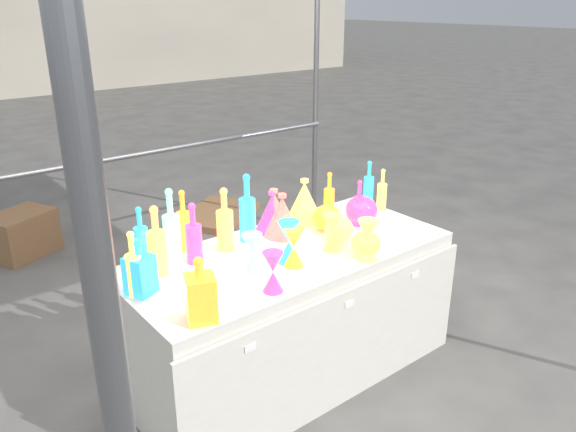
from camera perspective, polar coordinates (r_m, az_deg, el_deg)
ground at (r=3.40m, az=0.00°, el=-15.11°), size 80.00×80.00×0.00m
display_table at (r=3.18m, az=0.11°, el=-9.76°), size 1.84×0.83×0.75m
cardboard_box_closed at (r=5.16m, az=-25.45°, el=-1.67°), size 0.61×0.54×0.37m
cardboard_box_flat at (r=5.54m, az=-7.29°, el=0.15°), size 0.98×0.89×0.07m
bottle_0 at (r=2.76m, az=-13.21°, el=-2.46°), size 0.11×0.11×0.36m
bottle_1 at (r=2.91m, az=-14.72°, el=-1.89°), size 0.08×0.08×0.30m
bottle_2 at (r=3.00m, az=-10.56°, el=-0.47°), size 0.10×0.10×0.34m
bottle_3 at (r=2.86m, az=-9.58°, el=-1.72°), size 0.10×0.10×0.32m
bottle_4 at (r=2.61m, az=-15.44°, el=-4.67°), size 0.09×0.09×0.31m
bottle_5 at (r=2.86m, az=-11.76°, el=-1.01°), size 0.10×0.10×0.40m
bottle_6 at (r=2.98m, az=-6.45°, el=-0.32°), size 0.11×0.11×0.35m
bottle_7 at (r=3.07m, az=-4.17°, el=0.83°), size 0.10×0.10×0.39m
decanter_1 at (r=2.36m, az=-8.91°, el=-7.33°), size 0.16×0.16×0.29m
decanter_2 at (r=2.62m, az=-14.88°, el=-4.93°), size 0.15×0.15×0.28m
hourglass_0 at (r=2.81m, az=0.59°, el=-3.22°), size 0.13×0.13×0.20m
hourglass_1 at (r=2.57m, az=-1.54°, el=-5.70°), size 0.10×0.10×0.20m
hourglass_2 at (r=2.90m, az=8.07°, el=-2.43°), size 0.14×0.14×0.22m
hourglass_3 at (r=2.75m, az=-3.66°, el=-3.80°), size 0.10×0.10×0.20m
hourglass_4 at (r=2.99m, az=4.48°, el=-1.68°), size 0.11×0.11×0.20m
hourglass_5 at (r=2.84m, az=0.06°, el=-2.63°), size 0.13×0.13×0.22m
globe_0 at (r=2.95m, az=7.91°, el=-2.95°), size 0.16×0.16×0.12m
globe_1 at (r=3.11m, az=5.18°, el=-1.52°), size 0.19×0.19×0.13m
globe_2 at (r=3.26m, az=4.00°, el=-0.30°), size 0.20×0.20×0.13m
globe_3 at (r=3.37m, az=7.45°, el=0.44°), size 0.23×0.23×0.15m
lampshade_0 at (r=3.16m, az=-0.60°, el=0.12°), size 0.22×0.22×0.25m
lampshade_1 at (r=3.24m, az=-1.43°, el=0.65°), size 0.28×0.28×0.25m
lampshade_2 at (r=3.23m, az=-1.61°, el=0.51°), size 0.24×0.24×0.24m
lampshade_3 at (r=3.37m, az=1.67°, el=1.62°), size 0.30×0.30×0.26m
bottle_8 at (r=3.67m, az=8.20°, el=3.34°), size 0.08×0.08×0.30m
bottle_9 at (r=3.42m, az=4.20°, el=2.13°), size 0.08×0.08×0.29m
bottle_10 at (r=3.32m, az=7.22°, el=1.32°), size 0.07×0.07×0.28m
bottle_11 at (r=3.60m, az=9.54°, el=2.68°), size 0.07×0.07×0.27m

